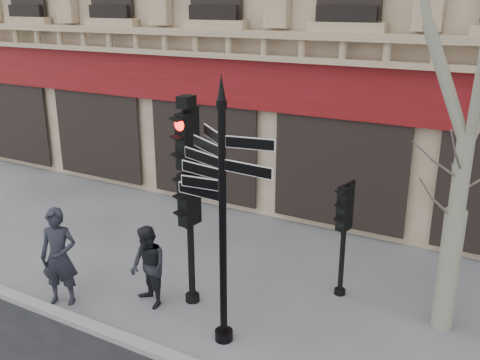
% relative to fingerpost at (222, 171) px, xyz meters
% --- Properties ---
extents(ground, '(80.00, 80.00, 0.00)m').
position_rel_fingerpost_xyz_m(ground, '(0.08, 0.47, -3.08)').
color(ground, '#555559').
rests_on(ground, ground).
extents(fingerpost, '(2.34, 2.34, 4.58)m').
position_rel_fingerpost_xyz_m(fingerpost, '(0.00, 0.00, 0.00)').
color(fingerpost, black).
rests_on(fingerpost, ground).
extents(traffic_signal_main, '(0.47, 0.35, 4.04)m').
position_rel_fingerpost_xyz_m(traffic_signal_main, '(-1.20, 0.78, -0.53)').
color(traffic_signal_main, black).
rests_on(traffic_signal_main, ground).
extents(traffic_signal_secondary, '(0.43, 0.35, 2.30)m').
position_rel_fingerpost_xyz_m(traffic_signal_secondary, '(1.23, 2.46, -1.47)').
color(traffic_signal_secondary, black).
rests_on(traffic_signal_secondary, ground).
extents(pedestrian_a, '(0.84, 0.73, 1.95)m').
position_rel_fingerpost_xyz_m(pedestrian_a, '(-3.37, -0.49, -2.11)').
color(pedestrian_a, black).
rests_on(pedestrian_a, ground).
extents(pedestrian_b, '(0.97, 0.88, 1.62)m').
position_rel_fingerpost_xyz_m(pedestrian_b, '(-1.83, 0.26, -2.27)').
color(pedestrian_b, black).
rests_on(pedestrian_b, ground).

